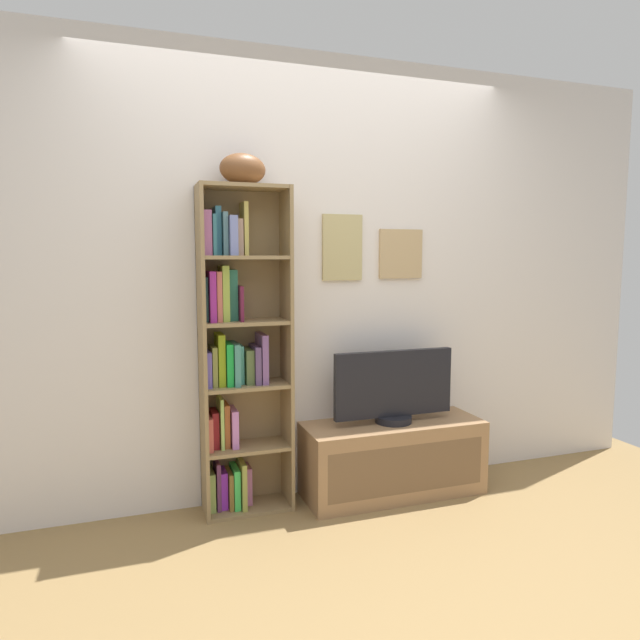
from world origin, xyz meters
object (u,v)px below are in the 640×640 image
object	(u,v)px
football	(243,169)
television	(394,387)
bookshelf	(236,355)
tv_stand	(393,458)

from	to	relation	value
football	television	distance (m)	1.51
football	television	size ratio (longest dim) A/B	0.35
television	bookshelf	bearing A→B (deg)	173.52
tv_stand	television	bearing A→B (deg)	90.00
television	football	bearing A→B (deg)	174.95
bookshelf	tv_stand	size ratio (longest dim) A/B	1.67
tv_stand	television	distance (m)	0.44
tv_stand	television	world-z (taller)	television
bookshelf	football	bearing A→B (deg)	-29.99
football	tv_stand	distance (m)	1.88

